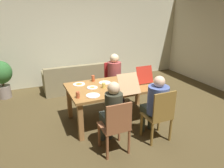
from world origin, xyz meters
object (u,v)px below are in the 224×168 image
(dining_table, at_px, (114,90))
(pizza_box_0, at_px, (140,79))
(plate_0, at_px, (79,84))
(drinking_glass_0, at_px, (93,78))
(drinking_glass_2, at_px, (104,85))
(person_2, at_px, (115,74))
(chair_0, at_px, (116,126))
(chair_2, at_px, (113,80))
(potted_plant, at_px, (1,76))
(chair_1, at_px, (160,115))
(pizza_box_1, at_px, (123,87))
(plate_3, at_px, (105,83))
(person_1, at_px, (156,102))
(plate_2, at_px, (92,87))
(drinking_glass_1, at_px, (78,95))
(couch, at_px, (75,81))
(plate_1, at_px, (93,95))
(person_0, at_px, (112,111))

(dining_table, bearing_deg, pizza_box_0, 3.64)
(plate_0, xyz_separation_m, drinking_glass_0, (0.33, 0.08, 0.06))
(drinking_glass_2, bearing_deg, person_2, 54.24)
(plate_0, bearing_deg, chair_0, -80.75)
(chair_0, bearing_deg, chair_2, 67.81)
(plate_0, relative_size, potted_plant, 0.25)
(chair_1, bearing_deg, pizza_box_1, 114.81)
(plate_3, bearing_deg, potted_plant, 136.55)
(chair_1, relative_size, person_1, 0.81)
(plate_2, bearing_deg, chair_1, -50.82)
(chair_1, distance_m, drinking_glass_2, 1.21)
(plate_2, distance_m, drinking_glass_1, 0.53)
(drinking_glass_1, bearing_deg, person_2, 43.63)
(pizza_box_0, height_order, plate_3, pizza_box_0)
(dining_table, relative_size, drinking_glass_1, 16.41)
(pizza_box_1, bearing_deg, drinking_glass_1, -176.43)
(plate_2, xyz_separation_m, drinking_glass_2, (0.21, -0.09, 0.04))
(chair_0, relative_size, plate_2, 4.39)
(person_2, distance_m, drinking_glass_1, 1.72)
(chair_1, height_order, drinking_glass_2, chair_1)
(person_2, height_order, plate_3, person_2)
(couch, bearing_deg, potted_plant, 174.46)
(pizza_box_1, height_order, drinking_glass_0, pizza_box_1)
(pizza_box_1, xyz_separation_m, plate_2, (-0.51, 0.31, -0.04))
(pizza_box_1, relative_size, drinking_glass_0, 4.66)
(person_1, height_order, plate_2, person_1)
(pizza_box_1, bearing_deg, potted_plant, 132.75)
(plate_1, bearing_deg, drinking_glass_0, 71.38)
(plate_2, distance_m, drinking_glass_0, 0.39)
(person_2, relative_size, couch, 0.70)
(chair_1, bearing_deg, person_0, 169.53)
(chair_0, bearing_deg, drinking_glass_0, 85.61)
(pizza_box_0, distance_m, plate_0, 1.29)
(person_1, xyz_separation_m, plate_0, (-1.05, 1.21, 0.08))
(plate_2, height_order, drinking_glass_2, drinking_glass_2)
(plate_1, distance_m, potted_plant, 3.02)
(drinking_glass_0, xyz_separation_m, drinking_glass_1, (-0.52, -0.73, -0.01))
(pizza_box_1, bearing_deg, plate_3, 110.90)
(person_1, relative_size, chair_2, 1.24)
(plate_2, bearing_deg, couch, 86.89)
(person_0, height_order, pizza_box_0, person_0)
(person_2, bearing_deg, potted_plant, 153.16)
(drinking_glass_1, xyz_separation_m, drinking_glass_2, (0.59, 0.27, -0.00))
(pizza_box_0, bearing_deg, chair_2, 101.90)
(dining_table, xyz_separation_m, chair_0, (-0.42, -1.03, -0.17))
(chair_0, relative_size, drinking_glass_1, 8.24)
(person_0, bearing_deg, plate_0, 100.49)
(pizza_box_0, relative_size, plate_3, 1.94)
(dining_table, height_order, plate_0, plate_0)
(dining_table, xyz_separation_m, drinking_glass_1, (-0.83, -0.32, 0.15))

